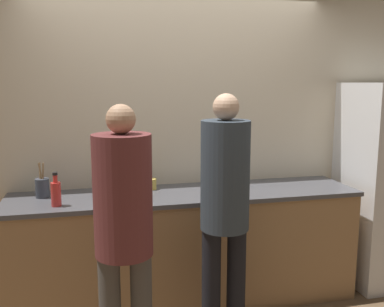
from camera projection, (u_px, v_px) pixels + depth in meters
wall_back at (177, 141)px, 3.70m from camera, size 5.20×0.06×2.60m
counter at (186, 246)px, 3.52m from camera, size 2.79×0.68×0.93m
person_left at (124, 223)px, 2.47m from camera, size 0.34×0.34×1.68m
person_center at (225, 202)px, 2.84m from camera, size 0.32×0.32×1.73m
fruit_bowl at (120, 188)px, 3.37m from camera, size 0.32×0.32×0.14m
utensil_crock at (42, 187)px, 3.27m from camera, size 0.11×0.11×0.27m
bottle_red at (56, 193)px, 3.03m from camera, size 0.07×0.07×0.25m
bottle_clear at (206, 183)px, 3.38m from camera, size 0.07×0.07×0.22m
cup_yellow at (151, 184)px, 3.52m from camera, size 0.09×0.09×0.09m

